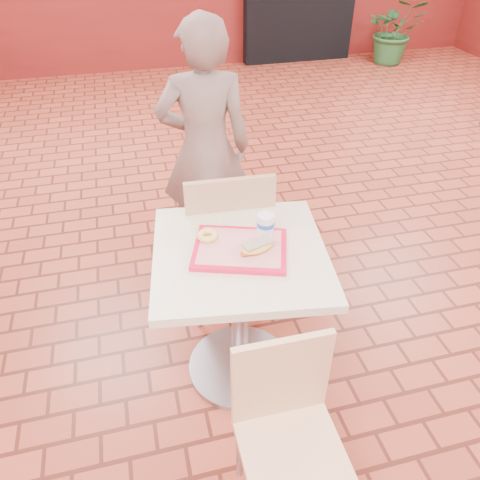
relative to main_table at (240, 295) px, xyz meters
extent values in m
cube|color=maroon|center=(1.02, 0.42, -0.53)|extent=(8.00, 10.00, 0.01)
cube|color=maroon|center=(1.02, 5.40, -0.03)|extent=(8.00, 0.04, 1.00)
cube|color=beige|center=(0.00, 0.00, 0.24)|extent=(0.75, 0.75, 0.04)
cylinder|color=gray|center=(0.00, 0.00, -0.16)|extent=(0.08, 0.08, 0.75)
cylinder|color=gray|center=(0.00, 0.00, -0.52)|extent=(0.54, 0.54, 0.03)
cube|color=#E0B386|center=(0.02, -0.71, -0.15)|extent=(0.38, 0.38, 0.04)
cube|color=#E0B386|center=(0.02, -0.54, 0.07)|extent=(0.38, 0.03, 0.41)
cylinder|color=gray|center=(-0.14, -0.55, -0.35)|extent=(0.03, 0.03, 0.37)
cylinder|color=gray|center=(0.18, -0.55, -0.35)|extent=(0.03, 0.03, 0.37)
cube|color=tan|center=(0.05, 0.53, -0.08)|extent=(0.47, 0.47, 0.04)
cube|color=tan|center=(0.04, 0.33, 0.18)|extent=(0.44, 0.06, 0.48)
cylinder|color=gray|center=(0.25, 0.71, -0.32)|extent=(0.03, 0.03, 0.43)
cylinder|color=gray|center=(-0.13, 0.73, -0.32)|extent=(0.03, 0.03, 0.43)
cylinder|color=gray|center=(0.23, 0.33, -0.32)|extent=(0.03, 0.03, 0.43)
cylinder|color=gray|center=(-0.15, 0.35, -0.32)|extent=(0.03, 0.03, 0.43)
imported|color=#735F59|center=(0.04, 1.03, 0.25)|extent=(0.61, 0.43, 1.56)
cube|color=red|center=(0.00, 0.00, 0.27)|extent=(0.40, 0.31, 0.02)
cube|color=#E18585|center=(0.00, 0.00, 0.28)|extent=(0.35, 0.26, 0.00)
torus|color=#EFCF57|center=(-0.12, 0.09, 0.30)|extent=(0.12, 0.12, 0.03)
ellipsoid|color=yellow|center=(0.07, -0.05, 0.30)|extent=(0.16, 0.12, 0.04)
cube|color=beige|center=(0.07, -0.05, 0.33)|extent=(0.15, 0.10, 0.01)
ellipsoid|color=#B84419|center=(0.00, -0.07, 0.29)|extent=(0.04, 0.03, 0.02)
cylinder|color=white|center=(0.13, 0.07, 0.33)|extent=(0.08, 0.08, 0.10)
cylinder|color=blue|center=(0.13, 0.07, 0.34)|extent=(0.08, 0.08, 0.02)
imported|color=#235829|center=(3.51, 4.82, -0.09)|extent=(0.99, 0.93, 0.89)
camera|label=1|loc=(-0.39, -1.54, 1.51)|focal=35.00mm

